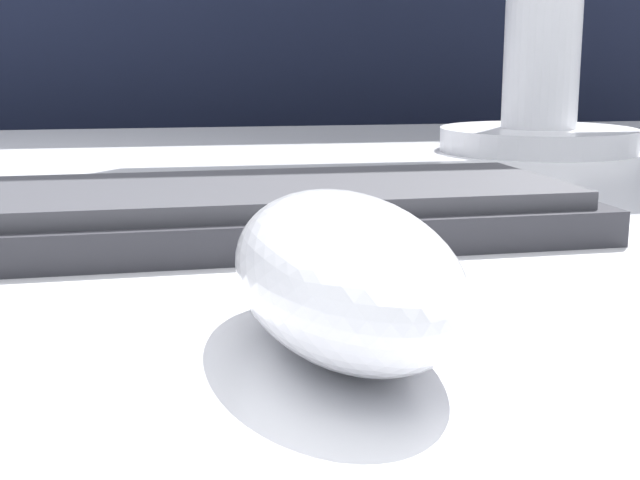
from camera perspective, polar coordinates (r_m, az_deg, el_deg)
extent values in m
cube|color=black|center=(1.18, -8.54, 4.01)|extent=(5.00, 0.03, 1.38)
ellipsoid|color=white|center=(0.25, 1.43, -2.17)|extent=(0.07, 0.13, 0.05)
cube|color=#28282D|center=(0.42, -8.97, 1.20)|extent=(0.39, 0.14, 0.02)
cube|color=#38383D|center=(0.41, -9.03, 2.83)|extent=(0.36, 0.13, 0.01)
cylinder|color=silver|center=(0.80, 13.76, 6.27)|extent=(0.17, 0.17, 0.02)
cylinder|color=silver|center=(0.80, 14.02, 11.42)|extent=(0.06, 0.06, 0.12)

